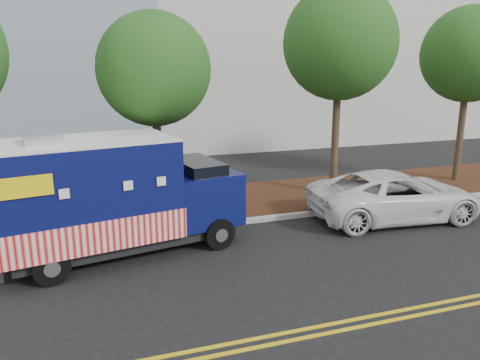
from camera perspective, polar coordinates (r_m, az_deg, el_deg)
name	(u,v)px	position (r m, az deg, el deg)	size (l,w,h in m)	color
ground	(163,252)	(12.44, -9.33, -8.62)	(120.00, 120.00, 0.00)	black
curb	(155,231)	(13.70, -10.30, -6.13)	(120.00, 0.18, 0.15)	#9E9E99
mulch_strip	(146,210)	(15.67, -11.43, -3.55)	(120.00, 4.00, 0.15)	#311A0D
centerline_near	(206,348)	(8.57, -4.18, -19.79)	(120.00, 0.10, 0.01)	gold
centerline_far	(210,357)	(8.37, -3.72, -20.71)	(120.00, 0.10, 0.01)	gold
tree_b	(154,70)	(14.17, -10.43, 13.07)	(3.31, 3.31, 6.23)	#38281C
tree_c	(340,43)	(16.73, 12.09, 16.00)	(3.86, 3.86, 7.34)	#38281C
tree_d	(470,55)	(20.34, 26.19, 13.55)	(3.62, 3.62, 6.87)	#38281C
food_truck	(110,200)	(12.09, -15.58, -2.31)	(6.40, 3.35, 3.21)	black
white_car	(396,196)	(15.31, 18.45, -1.81)	(2.49, 5.41, 1.50)	white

